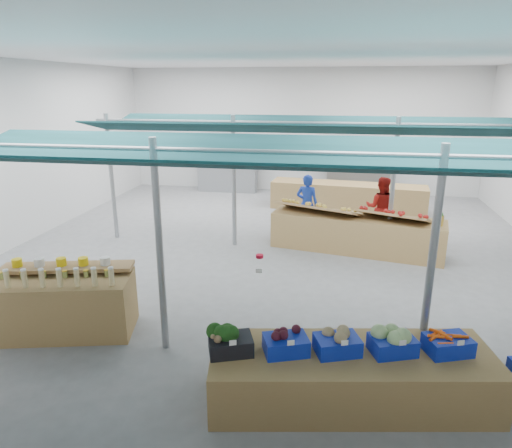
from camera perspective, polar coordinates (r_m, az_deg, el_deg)
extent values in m
plane|color=slate|center=(10.22, 2.19, -3.79)|extent=(13.00, 13.00, 0.00)
plane|color=silver|center=(9.57, 2.50, 20.42)|extent=(13.00, 13.00, 0.00)
plane|color=silver|center=(16.09, 5.62, 11.48)|extent=(12.00, 0.00, 12.00)
plane|color=silver|center=(12.06, -27.49, 7.83)|extent=(0.00, 13.00, 13.00)
cylinder|color=gray|center=(11.49, -17.60, 5.54)|extent=(0.10, 0.10, 3.00)
cylinder|color=gray|center=(6.30, -11.96, -3.10)|extent=(0.10, 0.10, 3.00)
cylinder|color=gray|center=(10.45, -2.78, 5.24)|extent=(0.10, 0.10, 3.00)
cylinder|color=gray|center=(5.98, 21.05, -5.02)|extent=(0.10, 0.10, 3.00)
cylinder|color=gray|center=(10.26, 16.70, 4.32)|extent=(0.10, 0.10, 3.00)
cylinder|color=gray|center=(5.55, 4.38, 8.90)|extent=(10.00, 0.06, 0.06)
cylinder|color=gray|center=(10.01, 7.15, 12.43)|extent=(10.00, 0.06, 0.06)
cube|color=black|center=(4.92, 3.56, 7.06)|extent=(9.50, 1.28, 0.30)
cube|color=black|center=(6.20, 5.00, 9.09)|extent=(9.50, 1.28, 0.30)
cube|color=black|center=(9.37, 6.90, 11.70)|extent=(9.50, 1.28, 0.30)
cube|color=black|center=(10.66, 7.35, 12.31)|extent=(9.50, 1.28, 0.30)
cube|color=#B23F33|center=(16.14, -3.60, 7.61)|extent=(2.00, 0.50, 2.00)
cube|color=#B23F33|center=(15.70, 12.69, 6.96)|extent=(2.00, 0.50, 2.00)
cube|color=olive|center=(7.55, -22.73, -9.39)|extent=(2.13, 1.32, 0.88)
cube|color=#997247|center=(7.59, -22.52, -5.00)|extent=(2.01, 0.84, 0.06)
cube|color=olive|center=(5.81, 11.76, -18.11)|extent=(3.44, 1.67, 0.64)
cube|color=olive|center=(10.55, 12.41, -1.19)|extent=(3.89, 1.59, 0.81)
cube|color=olive|center=(13.96, 11.35, 3.34)|extent=(4.61, 1.37, 0.82)
imported|color=#1A37AA|center=(11.52, 6.39, 2.47)|extent=(0.61, 0.46, 1.52)
imported|color=maroon|center=(11.55, 15.33, 2.00)|extent=(0.83, 0.70, 1.52)
cube|color=black|center=(5.47, -3.19, -14.85)|extent=(0.59, 0.50, 0.20)
cube|color=white|center=(5.20, -2.91, -14.61)|extent=(0.08, 0.04, 0.06)
cube|color=#0F26AA|center=(5.48, 3.75, -14.84)|extent=(0.59, 0.50, 0.20)
cube|color=white|center=(5.21, 4.38, -14.59)|extent=(0.08, 0.04, 0.06)
cube|color=#0F26AA|center=(5.54, 10.11, -14.65)|extent=(0.59, 0.50, 0.20)
cube|color=white|center=(5.29, 11.04, -14.38)|extent=(0.08, 0.04, 0.06)
cube|color=#0F26AA|center=(5.69, 16.69, -14.28)|extent=(0.59, 0.50, 0.20)
cube|color=white|center=(5.44, 17.88, -13.96)|extent=(0.08, 0.04, 0.06)
cube|color=#0F26AA|center=(5.90, 22.84, -13.76)|extent=(0.59, 0.50, 0.20)
cube|color=white|center=(5.67, 24.24, -13.40)|extent=(0.08, 0.04, 0.06)
sphere|color=brown|center=(5.32, -4.81, -14.16)|extent=(0.09, 0.09, 0.09)
sphere|color=brown|center=(5.29, -5.42, -13.84)|extent=(0.06, 0.06, 0.06)
cylinder|color=#A90B21|center=(7.03, 0.46, -4.05)|extent=(0.12, 0.12, 0.05)
cube|color=white|center=(7.06, 0.37, -5.89)|extent=(0.10, 0.01, 0.07)
cube|color=#997247|center=(10.47, 7.64, 1.94)|extent=(2.02, 1.33, 0.26)
cube|color=#997247|center=(10.24, 16.74, 1.00)|extent=(1.65, 1.18, 0.26)
cylinder|color=#8C6019|center=(10.22, 22.02, 0.39)|extent=(0.14, 0.14, 0.22)
cone|color=#26661E|center=(10.18, 22.13, 1.42)|extent=(0.12, 0.12, 0.18)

